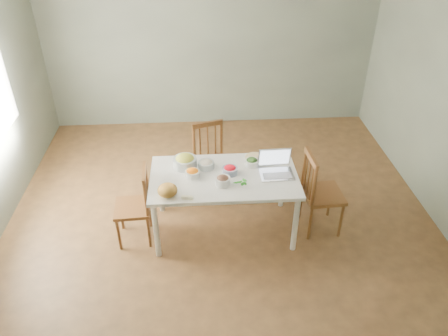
{
  "coord_description": "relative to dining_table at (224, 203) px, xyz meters",
  "views": [
    {
      "loc": [
        -0.23,
        -3.98,
        3.36
      ],
      "look_at": [
        0.02,
        -0.18,
        0.84
      ],
      "focal_mm": 34.91,
      "sensor_mm": 36.0,
      "label": 1
    }
  ],
  "objects": [
    {
      "name": "chair_right",
      "position": [
        1.09,
        -0.04,
        0.12
      ],
      "size": [
        0.44,
        0.46,
        0.98
      ],
      "primitive_type": null,
      "rotation": [
        0.0,
        0.0,
        1.63
      ],
      "color": "brown",
      "rests_on": "floor"
    },
    {
      "name": "bowl_mushroom",
      "position": [
        -0.02,
        -0.15,
        0.42
      ],
      "size": [
        0.17,
        0.17,
        0.1
      ],
      "primitive_type": null,
      "rotation": [
        0.0,
        0.0,
        0.08
      ],
      "color": "#312016",
      "rests_on": "dining_table"
    },
    {
      "name": "wall_front",
      "position": [
        -0.02,
        -2.32,
        0.98
      ],
      "size": [
        5.0,
        0.0,
        2.7
      ],
      "primitive_type": "cube",
      "color": "gray",
      "rests_on": "ground"
    },
    {
      "name": "dining_table",
      "position": [
        0.0,
        0.0,
        0.0
      ],
      "size": [
        1.57,
        0.88,
        0.74
      ],
      "primitive_type": null,
      "color": "white",
      "rests_on": "floor"
    },
    {
      "name": "bowl_broccoli",
      "position": [
        0.32,
        0.18,
        0.42
      ],
      "size": [
        0.15,
        0.15,
        0.09
      ],
      "primitive_type": null,
      "rotation": [
        0.0,
        0.0,
        -0.01
      ],
      "color": "black",
      "rests_on": "dining_table"
    },
    {
      "name": "bread_boule",
      "position": [
        -0.58,
        -0.31,
        0.43
      ],
      "size": [
        0.21,
        0.21,
        0.13
      ],
      "primitive_type": "ellipsoid",
      "rotation": [
        0.0,
        0.0,
        0.06
      ],
      "color": "#A67B31",
      "rests_on": "dining_table"
    },
    {
      "name": "chair_far",
      "position": [
        -0.09,
        0.68,
        0.1
      ],
      "size": [
        0.51,
        0.5,
        0.94
      ],
      "primitive_type": null,
      "rotation": [
        0.0,
        0.0,
        0.28
      ],
      "color": "brown",
      "rests_on": "floor"
    },
    {
      "name": "bowl_carrot",
      "position": [
        -0.33,
        0.01,
        0.41
      ],
      "size": [
        0.19,
        0.19,
        0.09
      ],
      "primitive_type": null,
      "rotation": [
        0.0,
        0.0,
        0.25
      ],
      "color": "#F96608",
      "rests_on": "dining_table"
    },
    {
      "name": "flatbread",
      "position": [
        0.37,
        0.32,
        0.38
      ],
      "size": [
        0.28,
        0.28,
        0.02
      ],
      "primitive_type": "cylinder",
      "rotation": [
        0.0,
        0.0,
        0.39
      ],
      "color": "beige",
      "rests_on": "dining_table"
    },
    {
      "name": "floor",
      "position": [
        -0.02,
        0.18,
        -0.37
      ],
      "size": [
        5.0,
        5.0,
        0.0
      ],
      "primitive_type": "cube",
      "color": "#47301D",
      "rests_on": "ground"
    },
    {
      "name": "basil_bunch",
      "position": [
        0.16,
        -0.13,
        0.38
      ],
      "size": [
        0.17,
        0.17,
        0.02
      ],
      "primitive_type": null,
      "color": "#0B4B08",
      "rests_on": "dining_table"
    },
    {
      "name": "chair_left",
      "position": [
        -0.99,
        -0.08,
        0.08
      ],
      "size": [
        0.39,
        0.41,
        0.89
      ],
      "primitive_type": null,
      "rotation": [
        0.0,
        0.0,
        -1.52
      ],
      "color": "brown",
      "rests_on": "floor"
    },
    {
      "name": "butter_stick",
      "position": [
        -0.39,
        -0.37,
        0.38
      ],
      "size": [
        0.12,
        0.05,
        0.03
      ],
      "primitive_type": "cube",
      "rotation": [
        0.0,
        0.0,
        -0.16
      ],
      "color": "#FFFAD1",
      "rests_on": "dining_table"
    },
    {
      "name": "wall_back",
      "position": [
        -0.02,
        2.68,
        0.98
      ],
      "size": [
        5.0,
        0.0,
        2.7
      ],
      "primitive_type": "cube",
      "color": "gray",
      "rests_on": "ground"
    },
    {
      "name": "bowl_onion",
      "position": [
        -0.18,
        0.17,
        0.42
      ],
      "size": [
        0.19,
        0.19,
        0.09
      ],
      "primitive_type": null,
      "rotation": [
        0.0,
        0.0,
        -0.07
      ],
      "color": "silver",
      "rests_on": "dining_table"
    },
    {
      "name": "laptop",
      "position": [
        0.56,
        -0.02,
        0.49
      ],
      "size": [
        0.37,
        0.31,
        0.25
      ],
      "primitive_type": null,
      "rotation": [
        0.0,
        0.0,
        0.03
      ],
      "color": "silver",
      "rests_on": "dining_table"
    },
    {
      "name": "bowl_squash",
      "position": [
        -0.41,
        0.21,
        0.44
      ],
      "size": [
        0.31,
        0.31,
        0.15
      ],
      "primitive_type": null,
      "rotation": [
        0.0,
        0.0,
        -0.25
      ],
      "color": "gold",
      "rests_on": "dining_table"
    },
    {
      "name": "bowl_redpep",
      "position": [
        0.07,
        0.04,
        0.42
      ],
      "size": [
        0.18,
        0.18,
        0.1
      ],
      "primitive_type": null,
      "rotation": [
        0.0,
        0.0,
        -0.12
      ],
      "color": "red",
      "rests_on": "dining_table"
    }
  ]
}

